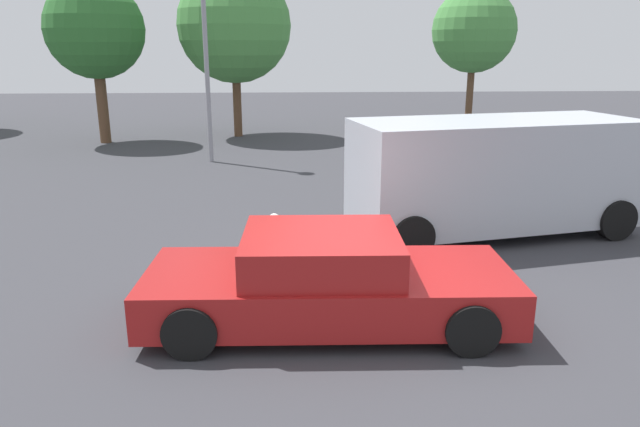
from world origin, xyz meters
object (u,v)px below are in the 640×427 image
at_px(dog, 265,225).
at_px(light_post_near, 204,15).
at_px(sedan_foreground, 327,282).
at_px(pedestrian, 523,152).
at_px(van_white, 493,173).

bearing_deg(dog, light_post_near, 67.71).
bearing_deg(sedan_foreground, dog, 107.09).
xyz_separation_m(sedan_foreground, dog, (-0.90, 3.38, -0.26)).
bearing_deg(sedan_foreground, pedestrian, 53.81).
xyz_separation_m(pedestrian, light_post_near, (-7.94, 4.77, 3.31)).
relative_size(van_white, light_post_near, 0.86).
relative_size(sedan_foreground, dog, 8.10).
distance_m(sedan_foreground, van_white, 5.00).
relative_size(pedestrian, light_post_near, 0.27).
bearing_deg(van_white, dog, -7.85).
relative_size(dog, van_white, 0.10).
relative_size(dog, light_post_near, 0.09).
height_order(sedan_foreground, light_post_near, light_post_near).
distance_m(sedan_foreground, pedestrian, 8.23).
bearing_deg(light_post_near, van_white, -50.67).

